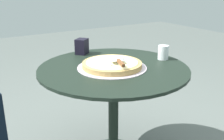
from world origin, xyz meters
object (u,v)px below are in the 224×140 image
(napkin_dispenser, at_px, (82,46))
(pizza_server, at_px, (118,61))
(pizza_on_tray, at_px, (112,65))
(drinking_cup, at_px, (163,52))
(patio_table, at_px, (113,97))

(napkin_dispenser, bearing_deg, pizza_server, 52.06)
(pizza_on_tray, relative_size, napkin_dispenser, 3.86)
(pizza_server, distance_m, napkin_dispenser, 0.47)
(drinking_cup, relative_size, napkin_dispenser, 0.86)
(pizza_server, bearing_deg, napkin_dispenser, 1.43)
(patio_table, bearing_deg, napkin_dispenser, 4.48)
(pizza_on_tray, height_order, pizza_server, pizza_server)
(pizza_on_tray, bearing_deg, drinking_cup, -94.56)
(pizza_on_tray, xyz_separation_m, drinking_cup, (-0.03, -0.40, 0.03))
(patio_table, height_order, drinking_cup, drinking_cup)
(pizza_server, bearing_deg, drinking_cup, -84.16)
(patio_table, height_order, pizza_on_tray, pizza_on_tray)
(napkin_dispenser, bearing_deg, pizza_on_tray, 52.47)
(patio_table, distance_m, pizza_on_tray, 0.23)
(patio_table, relative_size, pizza_server, 4.41)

